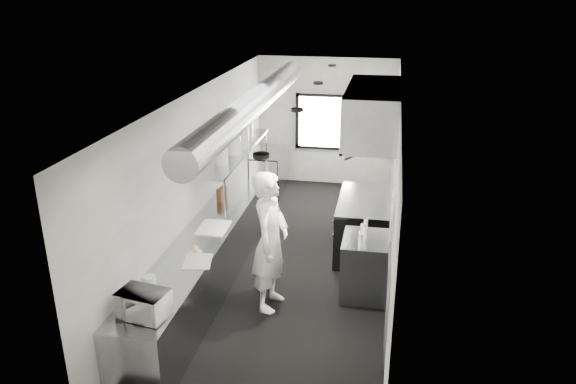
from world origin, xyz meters
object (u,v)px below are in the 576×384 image
at_px(prep_counter, 216,247).
at_px(plate_stack_b, 234,145).
at_px(plate_stack_c, 241,136).
at_px(squeeze_bottle_e, 366,225).
at_px(pass_shelf, 237,152).
at_px(deli_tub_a, 144,289).
at_px(squeeze_bottle_c, 365,233).
at_px(squeeze_bottle_b, 361,237).
at_px(range, 363,225).
at_px(bottle_station, 365,267).
at_px(exhaust_hood, 372,113).
at_px(squeeze_bottle_a, 361,240).
at_px(far_work_table, 268,171).
at_px(plate_stack_a, 221,156).
at_px(deli_tub_b, 150,280).
at_px(cutting_board, 213,228).
at_px(microwave, 143,304).
at_px(squeeze_bottle_d, 362,229).
at_px(line_cook, 270,241).
at_px(small_plate, 195,253).
at_px(knife_block, 222,194).

height_order(prep_counter, plate_stack_b, plate_stack_b).
relative_size(plate_stack_c, squeeze_bottle_e, 2.17).
height_order(pass_shelf, deli_tub_a, pass_shelf).
bearing_deg(squeeze_bottle_c, squeeze_bottle_b, -114.29).
relative_size(range, bottle_station, 1.78).
bearing_deg(squeeze_bottle_e, exhaust_hood, 91.46).
height_order(range, deli_tub_a, deli_tub_a).
xyz_separation_m(prep_counter, deli_tub_a, (-0.17, -2.14, 0.50)).
xyz_separation_m(bottle_station, squeeze_bottle_a, (-0.06, -0.26, 0.55)).
xyz_separation_m(far_work_table, deli_tub_a, (-0.17, -5.84, 0.50)).
bearing_deg(plate_stack_a, deli_tub_b, -92.33).
bearing_deg(deli_tub_a, cutting_board, 82.69).
xyz_separation_m(exhaust_hood, microwave, (-2.21, -3.79, -1.34)).
height_order(cutting_board, plate_stack_b, plate_stack_b).
bearing_deg(squeeze_bottle_e, squeeze_bottle_d, -104.80).
distance_m(line_cook, deli_tub_b, 1.72).
distance_m(microwave, squeeze_bottle_b, 3.15).
distance_m(squeeze_bottle_a, squeeze_bottle_d, 0.39).
height_order(exhaust_hood, cutting_board, exhaust_hood).
bearing_deg(cutting_board, squeeze_bottle_d, 5.03).
height_order(pass_shelf, plate_stack_c, plate_stack_c).
height_order(small_plate, cutting_board, cutting_board).
height_order(range, bottle_station, range).
xyz_separation_m(knife_block, squeeze_bottle_d, (2.36, -0.90, -0.03)).
distance_m(knife_block, squeeze_bottle_b, 2.62).
distance_m(exhaust_hood, far_work_table, 3.88).
bearing_deg(squeeze_bottle_e, line_cook, -147.24).
bearing_deg(prep_counter, line_cook, -35.18).
bearing_deg(pass_shelf, squeeze_bottle_c, -36.32).
bearing_deg(knife_block, squeeze_bottle_a, -15.16).
relative_size(exhaust_hood, squeeze_bottle_d, 13.58).
xyz_separation_m(deli_tub_a, squeeze_bottle_e, (2.45, 2.22, 0.04)).
xyz_separation_m(deli_tub_a, plate_stack_c, (0.15, 3.88, 0.81)).
relative_size(knife_block, squeeze_bottle_c, 1.34).
relative_size(cutting_board, squeeze_bottle_a, 2.83).
distance_m(knife_block, plate_stack_a, 0.70).
bearing_deg(plate_stack_b, plate_stack_a, -94.88).
xyz_separation_m(deli_tub_b, cutting_board, (0.25, 1.69, -0.05)).
relative_size(bottle_station, cutting_board, 1.61).
height_order(squeeze_bottle_c, squeeze_bottle_d, squeeze_bottle_c).
bearing_deg(knife_block, pass_shelf, 96.04).
height_order(knife_block, plate_stack_b, plate_stack_b).
relative_size(plate_stack_a, squeeze_bottle_e, 1.47).
height_order(far_work_table, line_cook, line_cook).
distance_m(line_cook, plate_stack_c, 2.79).
bearing_deg(far_work_table, pass_shelf, -91.07).
relative_size(range, microwave, 3.25).
bearing_deg(squeeze_bottle_a, small_plate, -164.23).
bearing_deg(squeeze_bottle_d, plate_stack_a, 161.02).
distance_m(pass_shelf, squeeze_bottle_c, 2.94).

